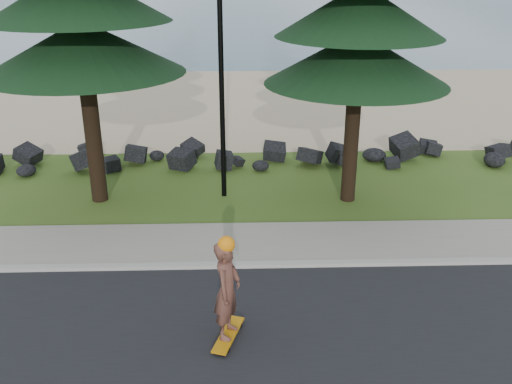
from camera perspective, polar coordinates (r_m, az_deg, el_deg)
ground at (r=13.55m, az=-3.48°, el=-5.63°), size 160.00×160.00×0.00m
road at (r=9.82m, az=-4.16°, el=-18.14°), size 160.00×7.00×0.02m
kerb at (r=12.74m, az=-3.59°, el=-7.35°), size 160.00×0.20×0.10m
sidewalk at (r=13.71m, az=-3.46°, el=-5.09°), size 160.00×2.00×0.08m
beach_sand at (r=27.20m, az=-2.71°, el=9.04°), size 160.00×15.00×0.01m
ocean at (r=63.25m, az=-2.28°, el=16.88°), size 160.00×58.00×0.01m
seawall_boulders at (r=18.67m, az=-3.05°, el=2.55°), size 60.00×2.40×1.10m
lamp_post at (r=15.30m, az=-3.55°, el=14.07°), size 0.25×0.14×8.14m
skateboarder at (r=10.04m, az=-2.88°, el=-9.79°), size 0.62×1.14×2.06m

